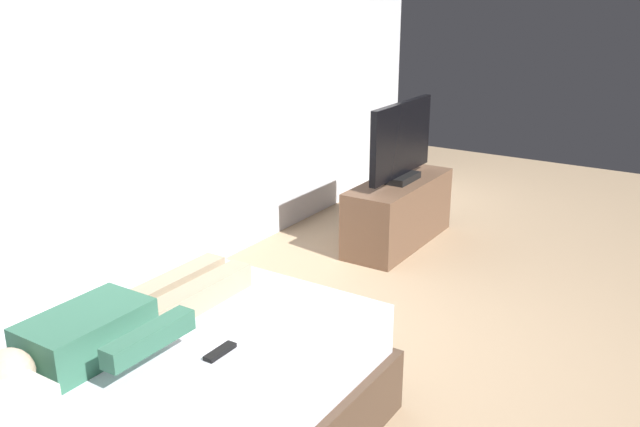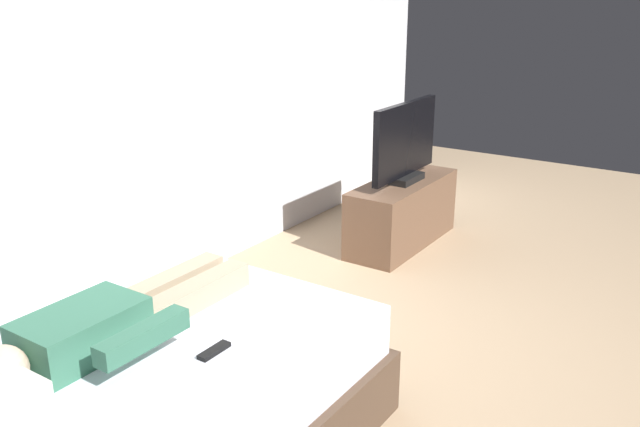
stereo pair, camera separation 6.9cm
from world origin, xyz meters
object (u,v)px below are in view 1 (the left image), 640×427
remote (220,352)px  tv_stand (399,212)px  person (116,324)px  tv (401,144)px  bed (129,409)px

remote → tv_stand: 2.77m
person → tv: tv is taller
bed → remote: 0.48m
person → remote: bearing=-69.5°
person → remote: person is taller
person → tv_stand: size_ratio=1.15×
tv → bed: bearing=-175.8°
bed → tv: bearing=4.2°
tv_stand → bed: bearing=-175.8°
person → tv: bearing=3.1°
remote → tv_stand: size_ratio=0.14×
remote → tv: size_ratio=0.17×
person → tv: size_ratio=1.43×
bed → remote: bearing=-62.6°
bed → remote: remote is taller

